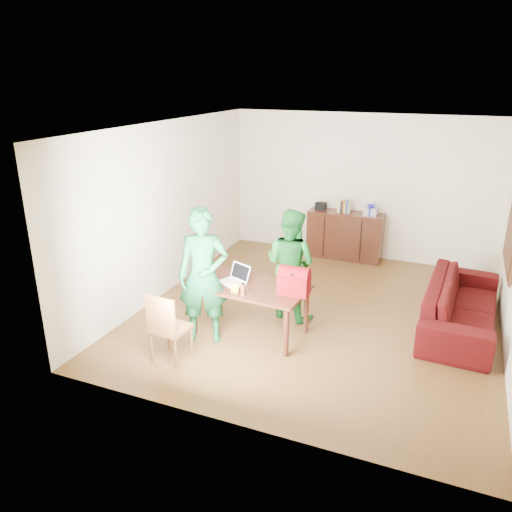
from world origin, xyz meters
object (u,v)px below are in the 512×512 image
at_px(sofa, 461,305).
at_px(person_far, 290,264).
at_px(chair, 171,340).
at_px(person_near, 203,276).
at_px(laptop, 232,280).
at_px(red_bag, 294,283).
at_px(bottle, 243,289).
at_px(table, 250,291).

bearing_deg(sofa, person_far, 106.59).
relative_size(chair, person_near, 0.51).
distance_m(laptop, sofa, 3.21).
xyz_separation_m(red_bag, sofa, (2.02, 1.32, -0.52)).
relative_size(person_far, bottle, 9.34).
bearing_deg(table, laptop, -167.22).
bearing_deg(bottle, chair, -136.19).
relative_size(bottle, red_bag, 0.44).
bearing_deg(chair, laptop, 72.23).
height_order(table, laptop, laptop).
bearing_deg(sofa, table, 118.73).
height_order(table, bottle, bottle).
bearing_deg(person_near, chair, -124.76).
height_order(person_near, sofa, person_near).
xyz_separation_m(chair, sofa, (3.28, 2.29, 0.07)).
relative_size(person_far, red_bag, 4.12).
relative_size(bottle, sofa, 0.07).
distance_m(red_bag, sofa, 2.47).
height_order(table, person_near, person_near).
xyz_separation_m(chair, bottle, (0.69, 0.66, 0.53)).
bearing_deg(table, person_near, -138.92).
height_order(table, chair, chair).
relative_size(laptop, bottle, 2.35).
relative_size(chair, sofa, 0.40).
height_order(person_near, laptop, person_near).
relative_size(person_far, laptop, 3.98).
relative_size(red_bag, sofa, 0.17).
xyz_separation_m(table, person_far, (0.32, 0.71, 0.18)).
relative_size(table, bottle, 9.10).
bearing_deg(table, person_far, 69.87).
bearing_deg(red_bag, laptop, -179.83).
distance_m(person_far, red_bag, 0.81).
bearing_deg(person_near, bottle, -18.17).
bearing_deg(table, red_bag, 0.39).
distance_m(chair, person_near, 0.90).
relative_size(chair, person_far, 0.57).
bearing_deg(sofa, person_near, 120.71).
height_order(person_near, red_bag, person_near).
bearing_deg(laptop, red_bag, 24.29).
bearing_deg(person_far, sofa, -151.47).
relative_size(laptop, sofa, 0.18).
relative_size(person_near, red_bag, 4.62).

